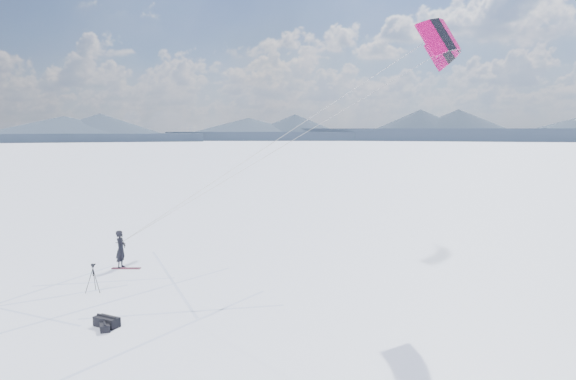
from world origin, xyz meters
The scene contains 9 objects.
ground centered at (0.00, 0.00, 0.00)m, with size 1800.00×1800.00×0.00m, color white.
horizon_hills centered at (0.00, 0.00, 4.21)m, with size 704.00×704.42×9.78m.
snow_tracks centered at (-0.41, -0.64, 0.00)m, with size 17.62×14.39×0.01m.
snowkiter centered at (-2.09, 3.82, 0.00)m, with size 0.67×0.44×1.84m, color black.
snowboard centered at (-1.76, 3.80, 0.02)m, with size 1.40×0.26×0.04m, color maroon.
tripod centered at (-0.15, 0.21, 0.78)m, with size 0.55×0.62×1.20m.
gear_bag_a centered at (3.38, -2.58, 0.18)m, with size 0.90×0.44×0.40m.
gear_bag_b centered at (3.58, -2.87, 0.13)m, with size 0.69×0.66×0.29m.
power_kite centered at (12.39, 6.41, 10.04)m, with size 15.63×5.27×9.67m.
Camera 1 is at (17.38, -16.23, 6.70)m, focal length 35.00 mm.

